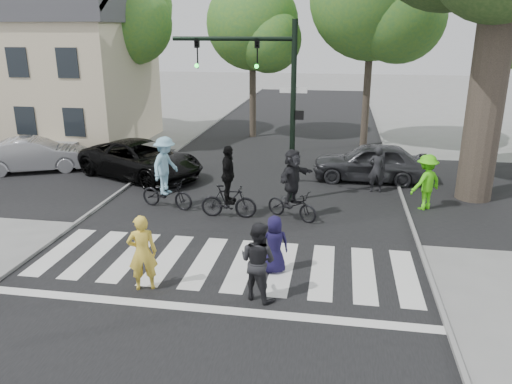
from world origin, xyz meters
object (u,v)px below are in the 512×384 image
at_px(pedestrian_adult, 258,261).
at_px(cyclist_mid, 228,189).
at_px(cyclist_right, 292,188).
at_px(traffic_signal, 268,87).
at_px(car_grey, 370,162).
at_px(pedestrian_child, 274,245).
at_px(car_suv, 141,159).
at_px(car_silver, 35,155).
at_px(cyclist_left, 166,178).
at_px(pedestrian_woman, 142,253).

relative_size(pedestrian_adult, cyclist_mid, 0.77).
xyz_separation_m(pedestrian_adult, cyclist_right, (0.26, 4.99, 0.10)).
distance_m(traffic_signal, pedestrian_adult, 7.42).
distance_m(cyclist_mid, car_grey, 6.72).
bearing_deg(pedestrian_child, car_suv, -70.56).
distance_m(cyclist_right, car_silver, 11.77).
bearing_deg(pedestrian_child, cyclist_right, -112.57).
relative_size(cyclist_right, car_silver, 0.52).
relative_size(cyclist_left, car_silver, 0.56).
bearing_deg(car_silver, car_grey, -109.88).
xyz_separation_m(pedestrian_woman, cyclist_right, (2.89, 5.01, 0.10)).
xyz_separation_m(car_suv, car_silver, (-4.71, 0.13, -0.03)).
bearing_deg(car_suv, car_grey, -58.58).
height_order(cyclist_left, cyclist_right, cyclist_left).
bearing_deg(car_grey, pedestrian_adult, -15.62).
bearing_deg(car_grey, traffic_signal, -50.10).
xyz_separation_m(pedestrian_child, cyclist_left, (-4.13, 4.01, 0.32)).
height_order(pedestrian_child, cyclist_mid, cyclist_mid).
bearing_deg(pedestrian_adult, cyclist_right, -68.13).
relative_size(pedestrian_woman, pedestrian_adult, 1.00).
relative_size(traffic_signal, pedestrian_child, 4.14).
xyz_separation_m(pedestrian_child, pedestrian_adult, (-0.19, -1.31, 0.17)).
height_order(car_suv, car_grey, car_grey).
distance_m(pedestrian_child, cyclist_mid, 3.98).
xyz_separation_m(traffic_signal, cyclist_mid, (-0.94, -1.95, -2.95)).
bearing_deg(car_silver, cyclist_mid, -137.27).
height_order(pedestrian_adult, car_suv, pedestrian_adult).
relative_size(cyclist_mid, car_silver, 0.54).
bearing_deg(cyclist_right, cyclist_mid, -174.33).
bearing_deg(car_silver, car_suv, -115.35).
distance_m(pedestrian_child, car_grey, 8.81).
bearing_deg(cyclist_mid, pedestrian_woman, -100.72).
distance_m(cyclist_left, cyclist_right, 4.21).
relative_size(pedestrian_child, pedestrian_adult, 0.81).
height_order(pedestrian_child, cyclist_left, cyclist_left).
bearing_deg(pedestrian_adult, cyclist_mid, -45.36).
height_order(pedestrian_child, car_suv, car_suv).
distance_m(pedestrian_adult, cyclist_right, 5.00).
relative_size(pedestrian_adult, car_grey, 0.41).
bearing_deg(traffic_signal, cyclist_left, -155.68).
bearing_deg(pedestrian_child, car_grey, -129.11).
distance_m(cyclist_right, car_grey, 5.39).
relative_size(cyclist_mid, car_suv, 0.44).
relative_size(traffic_signal, car_silver, 1.40).
bearing_deg(pedestrian_child, cyclist_mid, -82.69).
bearing_deg(cyclist_mid, car_suv, 139.08).
height_order(pedestrian_woman, car_suv, pedestrian_woman).
xyz_separation_m(traffic_signal, car_silver, (-10.09, 2.03, -3.20)).
xyz_separation_m(pedestrian_woman, pedestrian_child, (2.82, 1.33, -0.17)).
bearing_deg(cyclist_left, car_silver, 153.56).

